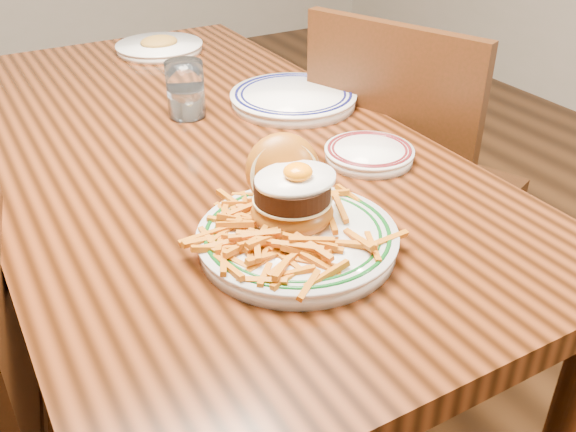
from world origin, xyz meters
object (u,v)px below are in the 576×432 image
main_plate (295,220)px  side_plate (369,153)px  chair_right (406,185)px  table (198,176)px

main_plate → side_plate: (0.27, 0.18, -0.03)m
chair_right → main_plate: (-0.57, -0.40, 0.28)m
chair_right → main_plate: size_ratio=2.90×
main_plate → chair_right: bearing=52.8°
table → chair_right: 0.58m
main_plate → side_plate: size_ratio=1.88×
chair_right → side_plate: bearing=15.2°
table → chair_right: (0.56, -0.04, -0.15)m
chair_right → main_plate: 0.75m
table → chair_right: size_ratio=1.68×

